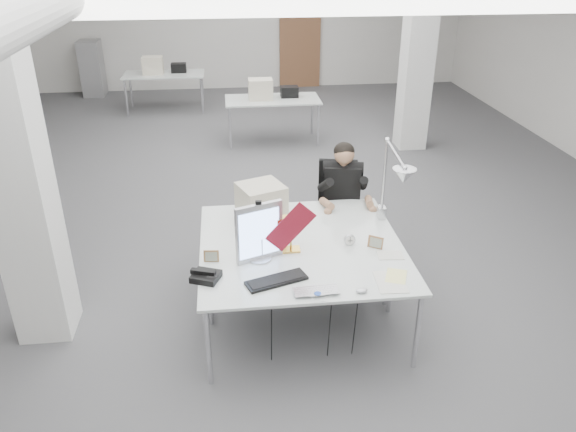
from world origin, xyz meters
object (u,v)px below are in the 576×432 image
object	(u,v)px
beige_monitor	(261,203)
architect_lamp	(392,189)
desk_main	(309,273)
laptop	(318,295)
desk_phone	(206,277)
office_chair	(341,208)
monitor	(259,232)
bankers_lamp	(291,235)
seated_person	(343,183)

from	to	relation	value
beige_monitor	architect_lamp	size ratio (longest dim) A/B	0.47
desk_main	laptop	bearing A→B (deg)	-87.73
laptop	desk_phone	size ratio (longest dim) A/B	1.65
office_chair	beige_monitor	world-z (taller)	office_chair
desk_main	laptop	size ratio (longest dim) A/B	5.13
monitor	beige_monitor	distance (m)	0.73
bankers_lamp	laptop	bearing A→B (deg)	-88.17
seated_person	desk_phone	bearing A→B (deg)	-121.77
office_chair	beige_monitor	xyz separation A→B (m)	(-0.90, -0.55, 0.36)
seated_person	office_chair	bearing A→B (deg)	101.96
desk_phone	desk_main	bearing A→B (deg)	24.42
laptop	bankers_lamp	bearing A→B (deg)	96.87
bankers_lamp	desk_phone	bearing A→B (deg)	-159.88
desk_phone	beige_monitor	bearing A→B (deg)	84.87
office_chair	desk_phone	world-z (taller)	office_chair
desk_main	architect_lamp	world-z (taller)	architect_lamp
office_chair	monitor	distance (m)	1.65
desk_main	laptop	xyz separation A→B (m)	(0.01, -0.37, 0.03)
beige_monitor	desk_main	bearing A→B (deg)	-92.98
laptop	office_chair	bearing A→B (deg)	70.76
laptop	desk_phone	bearing A→B (deg)	155.60
office_chair	beige_monitor	bearing A→B (deg)	-136.76
bankers_lamp	architect_lamp	xyz separation A→B (m)	(0.95, 0.28, 0.27)
desk_main	beige_monitor	size ratio (longest dim) A/B	4.53
seated_person	desk_phone	xyz separation A→B (m)	(-1.42, -1.48, -0.12)
desk_main	monitor	xyz separation A→B (m)	(-0.39, 0.24, 0.27)
seated_person	desk_phone	size ratio (longest dim) A/B	3.84
desk_main	monitor	bearing A→B (deg)	147.87
desk_main	desk_phone	xyz separation A→B (m)	(-0.84, -0.03, 0.04)
monitor	bankers_lamp	world-z (taller)	monitor
desk_main	beige_monitor	world-z (taller)	beige_monitor
office_chair	laptop	distance (m)	1.97
monitor	architect_lamp	world-z (taller)	architect_lamp
desk_main	bankers_lamp	distance (m)	0.41
laptop	beige_monitor	world-z (taller)	beige_monitor
laptop	beige_monitor	bearing A→B (deg)	101.54
architect_lamp	monitor	bearing A→B (deg)	-138.65
desk_main	desk_phone	world-z (taller)	desk_phone
bankers_lamp	monitor	bearing A→B (deg)	-165.09
monitor	bankers_lamp	bearing A→B (deg)	1.36
beige_monitor	architect_lamp	distance (m)	1.23
monitor	desk_phone	size ratio (longest dim) A/B	2.44
desk_main	monitor	size ratio (longest dim) A/B	3.47
desk_main	beige_monitor	xyz separation A→B (m)	(-0.32, 0.96, 0.20)
seated_person	beige_monitor	bearing A→B (deg)	-139.15
desk_main	desk_phone	bearing A→B (deg)	-178.26
desk_main	seated_person	size ratio (longest dim) A/B	2.21
monitor	laptop	world-z (taller)	monitor
desk_phone	beige_monitor	size ratio (longest dim) A/B	0.53
seated_person	desk_phone	distance (m)	2.06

